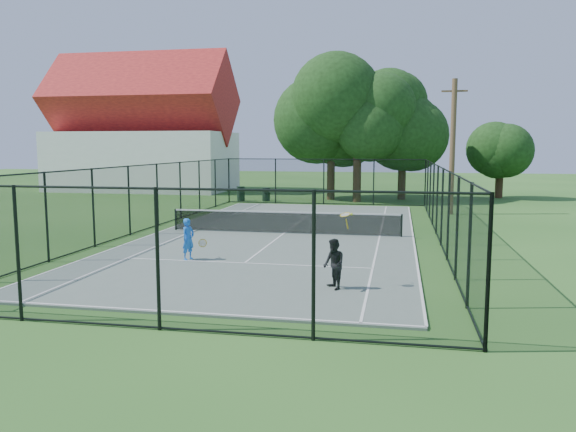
% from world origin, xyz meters
% --- Properties ---
extents(ground, '(120.00, 120.00, 0.00)m').
position_xyz_m(ground, '(0.00, 0.00, 0.00)').
color(ground, '#244F1B').
extents(tennis_court, '(11.00, 24.00, 0.06)m').
position_xyz_m(tennis_court, '(0.00, 0.00, 0.03)').
color(tennis_court, slate).
rests_on(tennis_court, ground).
extents(tennis_net, '(10.08, 0.08, 0.95)m').
position_xyz_m(tennis_net, '(0.00, 0.00, 0.58)').
color(tennis_net, black).
rests_on(tennis_net, tennis_court).
extents(fence, '(13.10, 26.10, 3.00)m').
position_xyz_m(fence, '(0.00, 0.00, 1.50)').
color(fence, black).
rests_on(fence, ground).
extents(tree_near_left, '(6.88, 6.88, 8.97)m').
position_xyz_m(tree_near_left, '(0.06, 16.41, 5.52)').
color(tree_near_left, '#332114').
rests_on(tree_near_left, ground).
extents(tree_near_mid, '(6.85, 6.85, 8.96)m').
position_xyz_m(tree_near_mid, '(2.03, 15.00, 5.52)').
color(tree_near_mid, '#332114').
rests_on(tree_near_mid, ground).
extents(tree_near_right, '(6.06, 6.06, 8.36)m').
position_xyz_m(tree_near_right, '(5.05, 17.55, 5.31)').
color(tree_near_right, '#332114').
rests_on(tree_near_right, ground).
extents(tree_far_right, '(4.04, 4.04, 5.34)m').
position_xyz_m(tree_far_right, '(12.16, 20.23, 3.30)').
color(tree_far_right, '#332114').
rests_on(tree_far_right, ground).
extents(building, '(15.30, 8.15, 11.87)m').
position_xyz_m(building, '(-17.00, 22.00, 4.93)').
color(building, silver).
rests_on(building, ground).
extents(trash_bin_left, '(0.58, 0.58, 1.02)m').
position_xyz_m(trash_bin_left, '(-5.98, 14.10, 0.51)').
color(trash_bin_left, black).
rests_on(trash_bin_left, ground).
extents(trash_bin_right, '(0.58, 0.58, 0.93)m').
position_xyz_m(trash_bin_right, '(-4.23, 14.39, 0.47)').
color(trash_bin_right, black).
rests_on(trash_bin_right, ground).
extents(utility_pole, '(1.40, 0.30, 7.50)m').
position_xyz_m(utility_pole, '(7.73, 9.00, 3.81)').
color(utility_pole, '#4C3823').
rests_on(utility_pole, ground).
extents(player_blue, '(0.84, 0.59, 1.39)m').
position_xyz_m(player_blue, '(-1.98, -6.21, 0.75)').
color(player_blue, blue).
rests_on(player_blue, tennis_court).
extents(player_black, '(0.82, 1.12, 2.02)m').
position_xyz_m(player_black, '(3.21, -9.13, 0.74)').
color(player_black, black).
rests_on(player_black, tennis_court).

